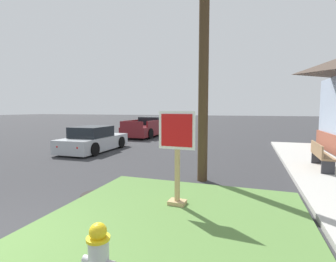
{
  "coord_description": "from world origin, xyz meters",
  "views": [
    {
      "loc": [
        3.82,
        -2.22,
        2.11
      ],
      "look_at": [
        1.41,
        5.0,
        1.43
      ],
      "focal_mm": 26.37,
      "sensor_mm": 36.0,
      "label": 1
    }
  ],
  "objects_px": {
    "parked_sedan_silver": "(94,140)",
    "pickup_truck_maroon": "(148,128)",
    "street_bench": "(320,154)",
    "manhole_cover": "(95,194)",
    "stop_sign": "(177,159)",
    "utility_pole": "(204,1)"
  },
  "relations": [
    {
      "from": "parked_sedan_silver",
      "to": "utility_pole",
      "type": "bearing_deg",
      "value": -28.95
    },
    {
      "from": "parked_sedan_silver",
      "to": "street_bench",
      "type": "bearing_deg",
      "value": -6.6
    },
    {
      "from": "stop_sign",
      "to": "manhole_cover",
      "type": "distance_m",
      "value": 2.4
    },
    {
      "from": "utility_pole",
      "to": "stop_sign",
      "type": "bearing_deg",
      "value": -93.51
    },
    {
      "from": "street_bench",
      "to": "pickup_truck_maroon",
      "type": "bearing_deg",
      "value": 139.74
    },
    {
      "from": "stop_sign",
      "to": "utility_pole",
      "type": "height_order",
      "value": "utility_pole"
    },
    {
      "from": "parked_sedan_silver",
      "to": "pickup_truck_maroon",
      "type": "relative_size",
      "value": 0.75
    },
    {
      "from": "parked_sedan_silver",
      "to": "stop_sign",
      "type": "bearing_deg",
      "value": -42.94
    },
    {
      "from": "street_bench",
      "to": "utility_pole",
      "type": "height_order",
      "value": "utility_pole"
    },
    {
      "from": "pickup_truck_maroon",
      "to": "street_bench",
      "type": "height_order",
      "value": "pickup_truck_maroon"
    },
    {
      "from": "stop_sign",
      "to": "street_bench",
      "type": "bearing_deg",
      "value": 50.42
    },
    {
      "from": "stop_sign",
      "to": "parked_sedan_silver",
      "type": "relative_size",
      "value": 0.49
    },
    {
      "from": "stop_sign",
      "to": "pickup_truck_maroon",
      "type": "bearing_deg",
      "value": 115.53
    },
    {
      "from": "parked_sedan_silver",
      "to": "street_bench",
      "type": "relative_size",
      "value": 2.31
    },
    {
      "from": "stop_sign",
      "to": "pickup_truck_maroon",
      "type": "relative_size",
      "value": 0.37
    },
    {
      "from": "stop_sign",
      "to": "street_bench",
      "type": "distance_m",
      "value": 5.84
    },
    {
      "from": "stop_sign",
      "to": "street_bench",
      "type": "height_order",
      "value": "stop_sign"
    },
    {
      "from": "stop_sign",
      "to": "utility_pole",
      "type": "bearing_deg",
      "value": 86.49
    },
    {
      "from": "parked_sedan_silver",
      "to": "manhole_cover",
      "type": "bearing_deg",
      "value": -54.57
    },
    {
      "from": "stop_sign",
      "to": "utility_pole",
      "type": "distance_m",
      "value": 4.61
    },
    {
      "from": "street_bench",
      "to": "utility_pole",
      "type": "distance_m",
      "value": 6.2
    },
    {
      "from": "parked_sedan_silver",
      "to": "pickup_truck_maroon",
      "type": "distance_m",
      "value": 7.2
    }
  ]
}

